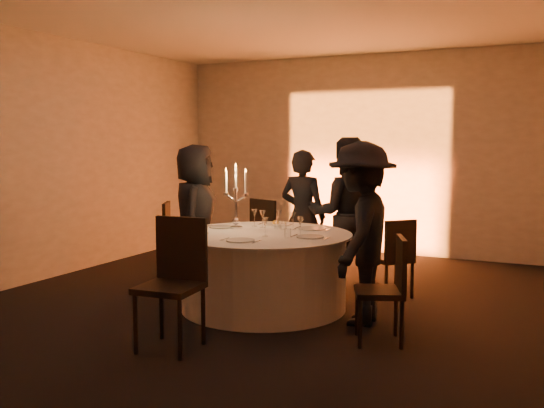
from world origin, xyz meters
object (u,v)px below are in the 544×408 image
at_px(banquet_table, 264,270).
at_px(coffee_cup, 203,231).
at_px(guest_right, 361,233).
at_px(chair_back_right, 395,254).
at_px(candelabra, 236,206).
at_px(guest_back_right, 345,214).
at_px(chair_front, 175,274).
at_px(guest_left, 195,216).
at_px(guest_back_left, 303,216).
at_px(chair_back_left, 270,234).
at_px(chair_left, 176,236).
at_px(chair_right, 388,284).

bearing_deg(banquet_table, coffee_cup, -151.56).
bearing_deg(coffee_cup, guest_right, 7.75).
height_order(chair_back_right, candelabra, candelabra).
distance_m(banquet_table, chair_back_right, 1.48).
distance_m(chair_back_right, guest_back_right, 0.73).
height_order(chair_front, coffee_cup, chair_front).
height_order(guest_left, coffee_cup, guest_left).
bearing_deg(guest_back_left, chair_front, 93.07).
xyz_separation_m(chair_back_left, guest_right, (1.56, -1.27, 0.29)).
bearing_deg(chair_back_left, coffee_cup, 109.89).
relative_size(chair_front, candelabra, 1.52).
xyz_separation_m(chair_left, guest_back_left, (1.48, 0.54, 0.27)).
height_order(chair_right, guest_back_left, guest_back_left).
relative_size(chair_front, coffee_cup, 9.74).
bearing_deg(guest_right, guest_back_right, -158.77).
bearing_deg(guest_right, guest_left, -109.02).
xyz_separation_m(banquet_table, coffee_cup, (-0.54, -0.29, 0.42)).
height_order(chair_left, guest_back_right, guest_back_right).
height_order(banquet_table, chair_right, chair_right).
bearing_deg(chair_right, chair_front, -83.47).
bearing_deg(candelabra, chair_left, 155.02).
relative_size(banquet_table, chair_right, 1.99).
bearing_deg(candelabra, guest_left, 155.46).
relative_size(chair_back_right, guest_left, 0.52).
bearing_deg(chair_right, coffee_cup, -118.32).
relative_size(guest_back_right, candelabra, 2.48).
xyz_separation_m(chair_back_left, guest_back_left, (0.42, 0.06, 0.24)).
xyz_separation_m(chair_back_left, chair_front, (0.37, -2.56, 0.05)).
height_order(chair_left, guest_left, guest_left).
height_order(chair_right, guest_left, guest_left).
height_order(banquet_table, candelabra, candelabra).
distance_m(chair_back_left, chair_front, 2.59).
bearing_deg(chair_right, chair_back_left, -153.21).
distance_m(chair_left, guest_back_left, 1.60).
xyz_separation_m(chair_front, guest_back_right, (0.65, 2.43, 0.26)).
distance_m(chair_left, guest_right, 2.76).
xyz_separation_m(chair_left, candelabra, (1.15, -0.54, 0.48)).
height_order(chair_back_right, guest_right, guest_right).
bearing_deg(guest_back_left, candelabra, 77.36).
xyz_separation_m(chair_back_right, candelabra, (-1.53, -0.78, 0.53)).
relative_size(guest_back_left, coffee_cup, 14.54).
height_order(chair_front, candelabra, candelabra).
bearing_deg(guest_back_right, chair_front, 49.62).
height_order(coffee_cup, candelabra, candelabra).
relative_size(chair_right, chair_front, 0.84).
height_order(chair_right, chair_front, chair_front).
bearing_deg(guest_back_right, chair_back_left, -32.51).
distance_m(chair_back_right, candelabra, 1.80).
xyz_separation_m(chair_front, guest_right, (1.19, 1.29, 0.24)).
xyz_separation_m(banquet_table, guest_back_left, (-0.09, 1.26, 0.42)).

